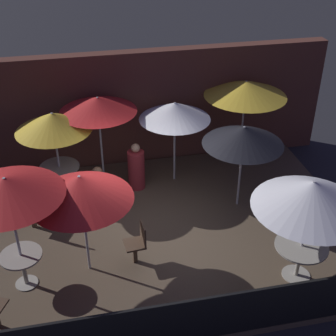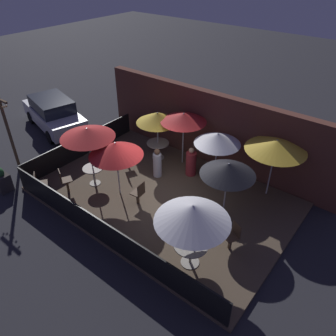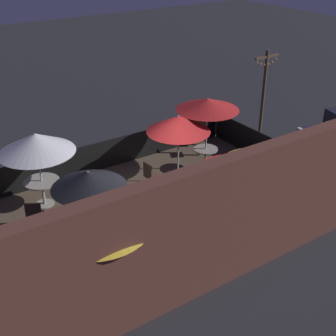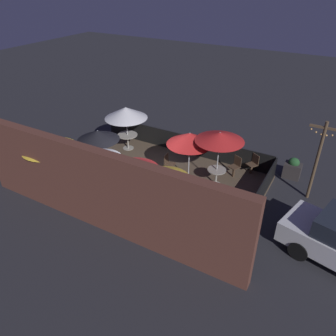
% 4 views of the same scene
% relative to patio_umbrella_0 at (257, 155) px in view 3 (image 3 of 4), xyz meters
% --- Properties ---
extents(ground_plane, '(60.00, 60.00, 0.00)m').
position_rel_patio_umbrella_0_xyz_m(ground_plane, '(1.81, -1.91, -2.05)').
color(ground_plane, '#26262B').
extents(patio_deck, '(9.17, 6.04, 0.12)m').
position_rel_patio_umbrella_0_xyz_m(patio_deck, '(1.81, -1.91, -1.99)').
color(patio_deck, brown).
rests_on(patio_deck, ground_plane).
extents(building_wall, '(10.77, 0.36, 3.12)m').
position_rel_patio_umbrella_0_xyz_m(building_wall, '(1.81, 1.34, -0.49)').
color(building_wall, brown).
rests_on(building_wall, ground_plane).
extents(fence_front, '(8.97, 0.05, 0.95)m').
position_rel_patio_umbrella_0_xyz_m(fence_front, '(1.81, -4.88, -1.45)').
color(fence_front, black).
rests_on(fence_front, patio_deck).
extents(fence_side_left, '(0.05, 5.84, 0.95)m').
position_rel_patio_umbrella_0_xyz_m(fence_side_left, '(-2.73, -1.91, -1.45)').
color(fence_side_left, black).
rests_on(fence_side_left, patio_deck).
extents(patio_umbrella_0, '(1.75, 1.75, 2.15)m').
position_rel_patio_umbrella_0_xyz_m(patio_umbrella_0, '(0.00, 0.00, 0.00)').
color(patio_umbrella_0, '#B2B2B7').
rests_on(patio_umbrella_0, patio_deck).
extents(patio_umbrella_1, '(2.08, 2.08, 2.20)m').
position_rel_patio_umbrella_0_xyz_m(patio_umbrella_1, '(4.42, -3.84, -0.00)').
color(patio_umbrella_1, '#B2B2B7').
rests_on(patio_umbrella_1, patio_deck).
extents(patio_umbrella_2, '(1.96, 1.96, 2.42)m').
position_rel_patio_umbrella_0_xyz_m(patio_umbrella_2, '(-0.73, -2.99, 0.30)').
color(patio_umbrella_2, '#B2B2B7').
rests_on(patio_umbrella_2, patio_deck).
extents(patio_umbrella_3, '(1.85, 1.85, 2.29)m').
position_rel_patio_umbrella_0_xyz_m(patio_umbrella_3, '(1.05, 0.36, 0.17)').
color(patio_umbrella_3, '#B2B2B7').
rests_on(patio_umbrella_3, patio_deck).
extents(patio_umbrella_4, '(2.12, 2.12, 2.30)m').
position_rel_patio_umbrella_0_xyz_m(patio_umbrella_4, '(4.79, 0.59, 0.17)').
color(patio_umbrella_4, '#B2B2B7').
rests_on(patio_umbrella_4, patio_deck).
extents(patio_umbrella_5, '(1.81, 1.81, 2.05)m').
position_rel_patio_umbrella_0_xyz_m(patio_umbrella_5, '(4.06, -1.35, -0.09)').
color(patio_umbrella_5, '#B2B2B7').
rests_on(patio_umbrella_5, patio_deck).
extents(patio_umbrella_6, '(1.72, 1.72, 2.13)m').
position_rel_patio_umbrella_0_xyz_m(patio_umbrella_6, '(2.83, 0.03, -0.01)').
color(patio_umbrella_6, '#B2B2B7').
rests_on(patio_umbrella_6, patio_deck).
extents(patio_umbrella_7, '(1.91, 1.91, 2.18)m').
position_rel_patio_umbrella_0_xyz_m(patio_umbrella_7, '(0.48, -2.81, 0.00)').
color(patio_umbrella_7, '#B2B2B7').
rests_on(patio_umbrella_7, patio_deck).
extents(dining_table_0, '(0.96, 0.96, 0.75)m').
position_rel_patio_umbrella_0_xyz_m(dining_table_0, '(0.00, 0.00, -1.33)').
color(dining_table_0, '#9E998E').
rests_on(dining_table_0, patio_deck).
extents(dining_table_1, '(1.00, 1.00, 0.76)m').
position_rel_patio_umbrella_0_xyz_m(dining_table_1, '(4.42, -3.84, -1.32)').
color(dining_table_1, '#9E998E').
rests_on(dining_table_1, patio_deck).
extents(dining_table_2, '(0.78, 0.78, 0.73)m').
position_rel_patio_umbrella_0_xyz_m(dining_table_2, '(-0.73, -2.99, -1.35)').
color(dining_table_2, '#9E998E').
rests_on(dining_table_2, patio_deck).
extents(patio_chair_0, '(0.54, 0.54, 0.94)m').
position_rel_patio_umbrella_0_xyz_m(patio_chair_0, '(-0.67, -1.31, -1.41)').
color(patio_chair_0, '#4C3828').
rests_on(patio_chair_0, patio_deck).
extents(patio_chair_1, '(0.43, 0.43, 0.92)m').
position_rel_patio_umbrella_0_xyz_m(patio_chair_1, '(1.46, -2.81, -1.43)').
color(patio_chair_1, '#4C3828').
rests_on(patio_chair_1, patio_deck).
extents(patio_chair_2, '(0.54, 0.54, 0.96)m').
position_rel_patio_umbrella_0_xyz_m(patio_chair_2, '(5.08, -2.59, -1.40)').
color(patio_chair_2, '#4C3828').
rests_on(patio_chair_2, patio_deck).
extents(patio_chair_3, '(0.53, 0.53, 0.96)m').
position_rel_patio_umbrella_0_xyz_m(patio_chair_3, '(-1.20, -3.98, -1.40)').
color(patio_chair_3, '#4C3828').
rests_on(patio_chair_3, patio_deck).
extents(patio_chair_4, '(0.55, 0.55, 0.91)m').
position_rel_patio_umbrella_0_xyz_m(patio_chair_4, '(-1.79, -4.64, -1.44)').
color(patio_chair_4, '#4C3828').
rests_on(patio_chair_4, patio_deck).
extents(patron_0, '(0.59, 0.59, 1.23)m').
position_rel_patio_umbrella_0_xyz_m(patron_0, '(1.84, -0.14, -1.39)').
color(patron_0, maroon).
rests_on(patron_0, patio_deck).
extents(patron_1, '(0.46, 0.46, 1.25)m').
position_rel_patio_umbrella_0_xyz_m(patron_1, '(0.85, -1.06, -1.36)').
color(patron_1, silver).
rests_on(patron_1, patio_deck).
extents(planter_box, '(0.72, 0.51, 0.98)m').
position_rel_patio_umbrella_0_xyz_m(planter_box, '(-3.37, -5.33, -1.61)').
color(planter_box, '#332D2D').
rests_on(planter_box, ground_plane).
extents(light_post, '(1.10, 0.12, 3.31)m').
position_rel_patio_umbrella_0_xyz_m(light_post, '(-4.27, -4.12, -0.17)').
color(light_post, brown).
rests_on(light_post, ground_plane).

